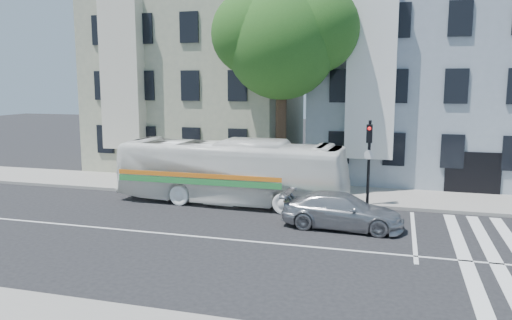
% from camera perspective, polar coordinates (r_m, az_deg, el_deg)
% --- Properties ---
extents(ground, '(120.00, 120.00, 0.00)m').
position_cam_1_polar(ground, '(18.16, -3.42, -9.03)').
color(ground, black).
rests_on(ground, ground).
extents(sidewalk_far, '(80.00, 4.00, 0.15)m').
position_cam_1_polar(sidewalk_far, '(25.57, 2.56, -3.58)').
color(sidewalk_far, gray).
rests_on(sidewalk_far, ground).
extents(building_left, '(12.00, 10.00, 11.00)m').
position_cam_1_polar(building_left, '(33.80, -6.28, 8.67)').
color(building_left, gray).
rests_on(building_left, ground).
extents(building_right, '(12.00, 10.00, 11.00)m').
position_cam_1_polar(building_right, '(31.31, 18.44, 8.26)').
color(building_right, '#8693A0').
rests_on(building_right, ground).
extents(street_tree, '(7.30, 5.90, 11.10)m').
position_cam_1_polar(street_tree, '(25.77, 3.20, 13.86)').
color(street_tree, '#2D2116').
rests_on(street_tree, ground).
extents(bus, '(2.97, 10.86, 3.00)m').
position_cam_1_polar(bus, '(23.09, -2.92, -1.33)').
color(bus, white).
rests_on(bus, ground).
extents(sedan, '(2.12, 4.75, 1.35)m').
position_cam_1_polar(sedan, '(19.61, 9.82, -5.74)').
color(sedan, '#AEAFB5').
rests_on(sedan, ground).
extents(hedge, '(8.30, 3.60, 0.70)m').
position_cam_1_polar(hedge, '(24.91, -2.70, -2.92)').
color(hedge, '#265A1D').
rests_on(hedge, sidewalk_far).
extents(traffic_signal, '(0.41, 0.52, 3.94)m').
position_cam_1_polar(traffic_signal, '(22.47, 12.78, 0.88)').
color(traffic_signal, black).
rests_on(traffic_signal, ground).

